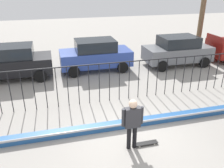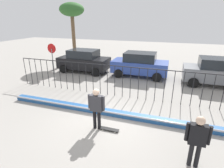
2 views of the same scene
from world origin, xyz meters
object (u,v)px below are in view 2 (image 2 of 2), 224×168
object	(u,v)px
parked_car_blue	(140,64)
parked_car_gray	(217,72)
skateboarder	(96,105)
camera_operator	(197,137)
palm_tree_short	(72,12)
skateboard	(109,129)
stop_sign	(52,55)
parked_car_black	(84,61)

from	to	relation	value
parked_car_blue	parked_car_gray	size ratio (longest dim) A/B	1.00
skateboarder	parked_car_blue	world-z (taller)	parked_car_blue
camera_operator	parked_car_gray	distance (m)	8.56
skateboarder	camera_operator	bearing A→B (deg)	9.11
parked_car_blue	parked_car_gray	world-z (taller)	same
palm_tree_short	parked_car_gray	bearing A→B (deg)	-14.97
skateboarder	parked_car_gray	distance (m)	9.32
skateboard	parked_car_gray	bearing A→B (deg)	73.55
skateboard	camera_operator	distance (m)	3.39
skateboarder	skateboard	distance (m)	1.15
camera_operator	palm_tree_short	bearing A→B (deg)	-2.64
camera_operator	stop_sign	xyz separation A→B (m)	(-10.14, 7.01, 0.56)
camera_operator	palm_tree_short	size ratio (longest dim) A/B	0.30
skateboard	parked_car_gray	distance (m)	9.03
camera_operator	parked_car_black	xyz separation A→B (m)	(-8.11, 8.48, -0.09)
stop_sign	parked_car_gray	bearing A→B (deg)	6.13
parked_car_gray	skateboarder	bearing A→B (deg)	-126.62
parked_car_black	palm_tree_short	world-z (taller)	palm_tree_short
parked_car_blue	camera_operator	bearing A→B (deg)	-64.89
stop_sign	palm_tree_short	distance (m)	5.87
camera_operator	palm_tree_short	distance (m)	16.48
skateboard	parked_car_blue	world-z (taller)	parked_car_blue
stop_sign	parked_car_black	bearing A→B (deg)	35.74
parked_car_black	parked_car_gray	bearing A→B (deg)	0.83
skateboard	parked_car_gray	world-z (taller)	parked_car_gray
skateboarder	parked_car_blue	size ratio (longest dim) A/B	0.42
parked_car_black	parked_car_gray	xyz separation A→B (m)	(10.12, -0.16, 0.00)
camera_operator	parked_car_blue	bearing A→B (deg)	-24.48
parked_car_gray	stop_sign	world-z (taller)	stop_sign
parked_car_blue	palm_tree_short	bearing A→B (deg)	162.22
skateboard	parked_car_blue	xyz separation A→B (m)	(-0.22, 7.78, 0.91)
parked_car_gray	stop_sign	xyz separation A→B (m)	(-12.16, -1.31, 0.64)
skateboarder	camera_operator	size ratio (longest dim) A/B	1.01
camera_operator	stop_sign	size ratio (longest dim) A/B	0.71
palm_tree_short	skateboarder	bearing A→B (deg)	-56.38
skateboarder	parked_car_black	bearing A→B (deg)	143.69
stop_sign	skateboarder	bearing A→B (deg)	-43.19
stop_sign	palm_tree_short	bearing A→B (deg)	98.58
parked_car_gray	stop_sign	bearing A→B (deg)	-173.06
skateboarder	parked_car_gray	bearing A→B (deg)	75.75
parked_car_black	parked_car_gray	distance (m)	10.12
skateboarder	camera_operator	distance (m)	3.76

